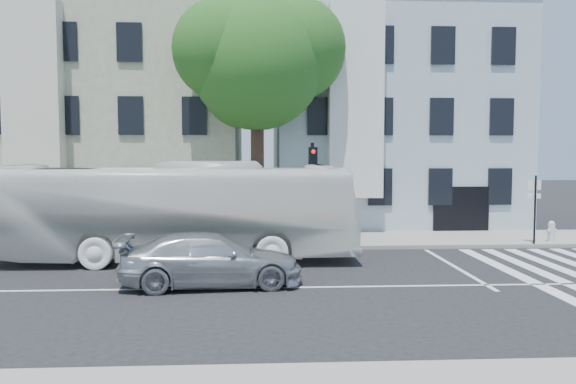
{
  "coord_description": "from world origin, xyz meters",
  "views": [
    {
      "loc": [
        0.04,
        -15.38,
        3.75
      ],
      "look_at": [
        1.06,
        3.95,
        2.4
      ],
      "focal_mm": 35.0,
      "sensor_mm": 36.0,
      "label": 1
    }
  ],
  "objects": [
    {
      "name": "ground",
      "position": [
        0.0,
        0.0,
        0.0
      ],
      "size": [
        120.0,
        120.0,
        0.0
      ],
      "primitive_type": "plane",
      "color": "black",
      "rests_on": "ground"
    },
    {
      "name": "sidewalk_far",
      "position": [
        0.0,
        8.0,
        0.07
      ],
      "size": [
        80.0,
        4.0,
        0.15
      ],
      "primitive_type": "cube",
      "color": "gray",
      "rests_on": "ground"
    },
    {
      "name": "building_left",
      "position": [
        -7.0,
        15.0,
        5.5
      ],
      "size": [
        12.0,
        10.0,
        11.0
      ],
      "primitive_type": "cube",
      "color": "gray",
      "rests_on": "ground"
    },
    {
      "name": "building_right",
      "position": [
        7.0,
        15.0,
        5.5
      ],
      "size": [
        12.0,
        10.0,
        11.0
      ],
      "primitive_type": "cube",
      "color": "#A5BAC4",
      "rests_on": "ground"
    },
    {
      "name": "street_tree",
      "position": [
        0.06,
        8.74,
        7.83
      ],
      "size": [
        7.3,
        5.9,
        11.1
      ],
      "color": "#2D2116",
      "rests_on": "ground"
    },
    {
      "name": "bus",
      "position": [
        -2.8,
        4.05,
        1.73
      ],
      "size": [
        2.91,
        12.43,
        3.46
      ],
      "primitive_type": "imported",
      "rotation": [
        0.0,
        0.0,
        1.57
      ],
      "color": "white",
      "rests_on": "ground"
    },
    {
      "name": "sedan",
      "position": [
        -1.3,
        0.37,
        0.74
      ],
      "size": [
        2.49,
        5.27,
        1.49
      ],
      "primitive_type": "imported",
      "rotation": [
        0.0,
        0.0,
        1.65
      ],
      "color": "#B9BCC1",
      "rests_on": "ground"
    },
    {
      "name": "hedge",
      "position": [
        -7.0,
        6.3,
        0.5
      ],
      "size": [
        8.22,
        3.9,
        0.7
      ],
      "primitive_type": null,
      "rotation": [
        0.0,
        0.0,
        0.38
      ],
      "color": "#2B5E1E",
      "rests_on": "sidewalk_far"
    },
    {
      "name": "traffic_signal",
      "position": [
        2.11,
        5.94,
        2.68
      ],
      "size": [
        0.41,
        0.53,
        4.14
      ],
      "rotation": [
        0.0,
        0.0,
        0.42
      ],
      "color": "black",
      "rests_on": "ground"
    },
    {
      "name": "fire_hydrant",
      "position": [
        11.97,
        6.71,
        0.58
      ],
      "size": [
        0.48,
        0.31,
        0.84
      ],
      "rotation": [
        0.0,
        0.0,
        0.36
      ],
      "color": "silver",
      "rests_on": "sidewalk_far"
    },
    {
      "name": "far_sign_pole",
      "position": [
        10.95,
        6.14,
        1.86
      ],
      "size": [
        0.46,
        0.25,
        2.72
      ],
      "rotation": [
        0.0,
        0.0,
        -0.41
      ],
      "color": "black",
      "rests_on": "sidewalk_far"
    }
  ]
}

